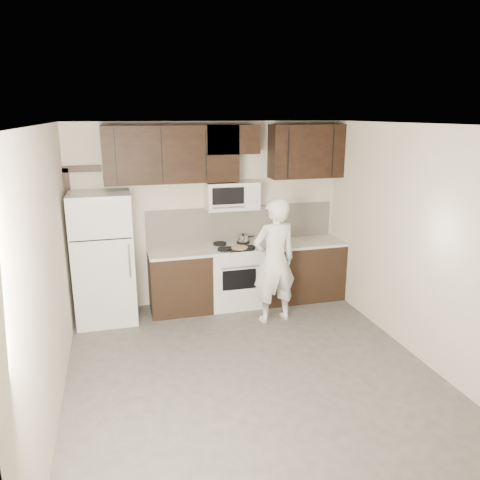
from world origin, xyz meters
name	(u,v)px	position (x,y,z in m)	size (l,w,h in m)	color
floor	(252,372)	(0.00, 0.00, 0.00)	(4.50, 4.50, 0.00)	#4B4947
back_wall	(209,214)	(0.00, 2.25, 1.35)	(4.00, 4.00, 0.00)	beige
ceiling	(253,125)	(0.00, 0.00, 2.70)	(4.50, 4.50, 0.00)	white
counter_run	(253,274)	(0.60, 1.94, 0.46)	(2.95, 0.64, 0.91)	black
stove	(234,275)	(0.30, 1.94, 0.46)	(0.76, 0.66, 0.94)	silver
backsplash	(242,223)	(0.50, 2.24, 1.18)	(2.90, 0.02, 0.54)	beige
upper_cabinets	(225,151)	(0.21, 2.08, 2.28)	(3.48, 0.35, 0.78)	black
microwave	(232,195)	(0.30, 2.06, 1.65)	(0.76, 0.42, 0.40)	silver
refrigerator	(104,258)	(-1.55, 1.89, 0.90)	(0.80, 0.76, 1.80)	silver
door_trim	(74,229)	(-1.92, 2.21, 1.25)	(0.50, 0.08, 2.12)	black
saucepan	(243,239)	(0.48, 2.09, 0.97)	(0.27, 0.16, 0.15)	silver
baking_tray	(240,249)	(0.34, 1.78, 0.92)	(0.35, 0.26, 0.02)	black
pizza	(240,247)	(0.34, 1.78, 0.94)	(0.24, 0.24, 0.02)	beige
person	(274,261)	(0.69, 1.25, 0.87)	(0.63, 0.42, 1.74)	silver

